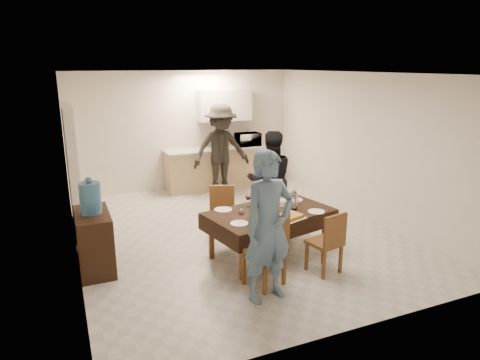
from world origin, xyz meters
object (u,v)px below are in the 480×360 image
object	(u,v)px
console	(94,242)
savoury_tart	(289,217)
wine_bottle	(265,200)
person_far	(270,180)
person_near	(269,227)
microwave	(248,139)
water_jug	(90,198)
water_pitcher	(293,202)
dining_table	(269,213)
person_kitchen	(221,149)

from	to	relation	value
console	savoury_tart	size ratio (longest dim) A/B	2.09
savoury_tart	console	bearing A→B (deg)	159.92
wine_bottle	person_far	distance (m)	1.17
savoury_tart	person_near	world-z (taller)	person_near
microwave	person_near	world-z (taller)	person_near
water_jug	console	bearing A→B (deg)	90.00
microwave	wine_bottle	bearing A→B (deg)	69.41
wine_bottle	water_pitcher	distance (m)	0.41
dining_table	water_pitcher	xyz separation A→B (m)	(0.35, -0.05, 0.14)
water_pitcher	savoury_tart	distance (m)	0.42
person_far	dining_table	bearing A→B (deg)	73.40
person_near	wine_bottle	bearing A→B (deg)	57.02
microwave	person_kitchen	xyz separation A→B (m)	(-0.83, -0.45, -0.09)
water_pitcher	person_far	world-z (taller)	person_far
dining_table	savoury_tart	xyz separation A→B (m)	(0.10, -0.38, 0.06)
water_jug	person_kitchen	size ratio (longest dim) A/B	0.22
dining_table	person_kitchen	size ratio (longest dim) A/B	1.00
dining_table	person_far	xyz separation A→B (m)	(0.55, 1.05, 0.18)
wine_bottle	person_kitchen	distance (m)	3.23
person_far	wine_bottle	bearing A→B (deg)	70.08
water_pitcher	dining_table	bearing A→B (deg)	171.87
microwave	savoury_tart	bearing A→B (deg)	73.36
water_pitcher	person_near	size ratio (longest dim) A/B	0.12
wine_bottle	person_far	world-z (taller)	person_far
dining_table	microwave	bearing A→B (deg)	58.81
water_jug	microwave	distance (m)	4.86
dining_table	person_kitchen	distance (m)	3.28
console	wine_bottle	world-z (taller)	wine_bottle
person_kitchen	water_jug	bearing A→B (deg)	-136.70
dining_table	wine_bottle	xyz separation A→B (m)	(-0.05, 0.05, 0.19)
dining_table	savoury_tart	world-z (taller)	savoury_tart
water_jug	water_pitcher	size ratio (longest dim) A/B	1.88
wine_bottle	person_near	xyz separation A→B (m)	(-0.50, -1.10, 0.07)
dining_table	savoury_tart	size ratio (longest dim) A/B	4.55
console	person_near	xyz separation A→B (m)	(1.84, -1.58, 0.50)
person_far	savoury_tart	bearing A→B (deg)	83.58
savoury_tart	person_kitchen	distance (m)	3.64
dining_table	person_far	world-z (taller)	person_far
dining_table	microwave	distance (m)	3.93
savoury_tart	microwave	xyz separation A→B (m)	(1.21, 4.06, 0.34)
water_pitcher	person_near	xyz separation A→B (m)	(-0.90, -1.00, 0.11)
dining_table	microwave	size ratio (longest dim) A/B	3.61
dining_table	person_near	bearing A→B (deg)	-129.20
person_kitchen	microwave	bearing A→B (deg)	28.38
microwave	person_kitchen	bearing A→B (deg)	28.38
water_jug	microwave	xyz separation A→B (m)	(3.70, 3.15, 0.03)
water_jug	person_near	distance (m)	2.42
wine_bottle	water_pitcher	bearing A→B (deg)	-14.04
water_pitcher	console	bearing A→B (deg)	168.06
wine_bottle	savoury_tart	size ratio (longest dim) A/B	0.73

